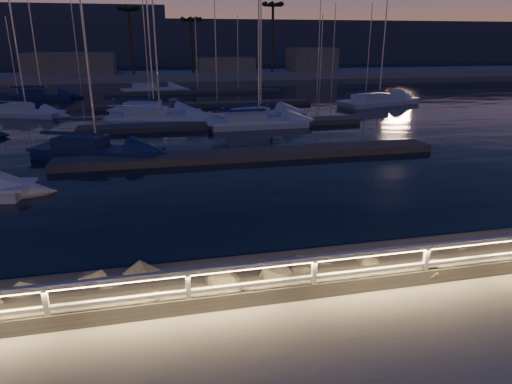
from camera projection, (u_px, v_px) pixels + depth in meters
ground at (388, 286)px, 11.54m from camera, size 400.00×400.00×0.00m
harbor_water at (216, 121)px, 40.71m from camera, size 400.00×440.00×0.60m
guard_rail at (388, 259)px, 11.28m from camera, size 44.11×0.12×1.06m
riprap at (216, 280)px, 12.38m from camera, size 34.55×1.97×1.24m
floating_docks at (213, 112)px, 41.71m from camera, size 22.00×36.00×0.40m
far_shore at (180, 73)px, 79.88m from camera, size 160.00×14.00×5.20m
palm_left at (129, 12)px, 73.19m from camera, size 3.00×3.00×11.20m
palm_center at (191, 22)px, 76.66m from camera, size 3.00×3.00×9.70m
palm_right at (273, 8)px, 77.98m from camera, size 3.00×3.00×12.20m
distant_hills at (87, 44)px, 128.95m from camera, size 230.00×37.50×18.00m
sailboat_c at (256, 122)px, 35.59m from camera, size 8.23×2.72×13.82m
sailboat_f at (94, 150)px, 26.47m from camera, size 7.87×4.96×13.06m
sailboat_g at (157, 118)px, 37.22m from camera, size 8.97×4.63×14.66m
sailboat_h at (259, 115)px, 39.19m from camera, size 8.13×4.53×13.27m
sailboat_i at (25, 112)px, 40.55m from camera, size 6.84×4.39×11.44m
sailboat_j at (152, 111)px, 40.98m from camera, size 8.32×5.11×13.78m
sailboat_l at (377, 101)px, 47.80m from camera, size 9.87×5.41×16.09m
sailboat_m at (40, 95)px, 52.52m from camera, size 7.30×2.47×12.35m
sailboat_n at (151, 89)px, 58.68m from camera, size 8.15×3.40×13.48m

